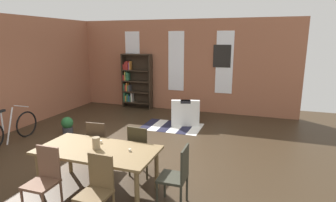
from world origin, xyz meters
name	(u,v)px	position (x,y,z in m)	size (l,w,h in m)	color
ground_plane	(119,155)	(0.00, 0.00, 0.00)	(10.79, 10.79, 0.00)	#36281A
back_wall_brick	(177,66)	(0.00, 4.21, 1.54)	(7.98, 0.12, 3.08)	#A06045
window_pane_0	(133,60)	(-1.63, 4.14, 1.69)	(0.55, 0.02, 2.00)	white
window_pane_1	(176,61)	(0.00, 4.14, 1.69)	(0.55, 0.02, 2.00)	white
window_pane_2	(224,63)	(1.63, 4.14, 1.69)	(0.55, 0.02, 2.00)	white
dining_table	(98,153)	(0.40, -1.37, 0.66)	(1.93, 0.96, 0.74)	brown
vase_on_table	(96,143)	(0.39, -1.37, 0.83)	(0.12, 0.12, 0.19)	#998466
tealight_candle_0	(130,150)	(0.94, -1.29, 0.76)	(0.04, 0.04, 0.04)	silver
tealight_candle_1	(94,145)	(0.29, -1.29, 0.76)	(0.04, 0.04, 0.05)	silver
tealight_candle_2	(101,142)	(0.33, -1.14, 0.76)	(0.04, 0.04, 0.05)	silver
dining_chair_far_left	(99,143)	(-0.03, -0.66, 0.51)	(0.43, 0.43, 0.95)	#403022
dining_chair_near_left	(44,178)	(-0.03, -2.07, 0.51)	(0.40, 0.40, 0.95)	brown
dining_chair_head_right	(177,175)	(1.74, -1.37, 0.51)	(0.41, 0.41, 0.95)	#2F2F25
dining_chair_near_right	(97,188)	(0.84, -2.07, 0.51)	(0.41, 0.41, 0.95)	brown
dining_chair_far_right	(141,149)	(0.83, -0.66, 0.51)	(0.43, 0.43, 0.95)	#312B1A
bookshelf_tall	(135,81)	(-1.49, 3.97, 0.96)	(1.09, 0.29, 1.93)	#2D2319
armchair_white	(185,114)	(0.73, 2.72, 0.28)	(1.00, 1.00, 0.75)	silver
bicycle_second	(10,130)	(-2.79, -0.20, 0.33)	(0.44, 1.69, 0.89)	black
potted_plant_by_shelf	(67,125)	(-1.93, 0.77, 0.24)	(0.31, 0.31, 0.46)	#333338
striped_rug	(172,126)	(0.47, 2.25, 0.00)	(1.67, 1.10, 0.01)	#1E1E33
framed_picture	(222,56)	(1.54, 4.13, 1.90)	(0.56, 0.03, 0.72)	black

